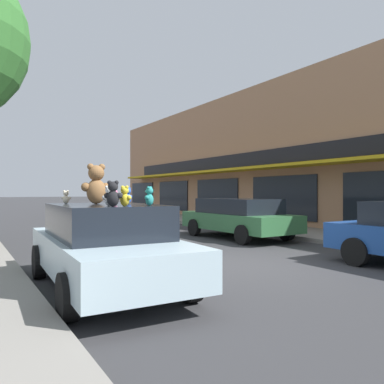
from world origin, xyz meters
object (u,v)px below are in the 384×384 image
at_px(teddy_bear_white, 109,196).
at_px(parked_car_far_center, 238,217).
at_px(teddy_bear_blue, 128,196).
at_px(teddy_bear_pink, 114,197).
at_px(teddy_bear_cream, 66,197).
at_px(teddy_bear_black, 113,194).
at_px(teddy_bear_yellow, 125,196).
at_px(teddy_bear_teal, 149,196).
at_px(teddy_bear_giant, 96,185).
at_px(plush_art_car, 105,244).

height_order(teddy_bear_white, parked_car_far_center, teddy_bear_white).
relative_size(teddy_bear_blue, teddy_bear_pink, 1.10).
xyz_separation_m(teddy_bear_cream, teddy_bear_black, (0.24, -1.80, 0.07)).
relative_size(teddy_bear_yellow, parked_car_far_center, 0.07).
xyz_separation_m(teddy_bear_pink, parked_car_far_center, (6.24, 4.48, -0.79)).
distance_m(teddy_bear_teal, parked_car_far_center, 7.92).
height_order(teddy_bear_yellow, teddy_bear_pink, teddy_bear_yellow).
bearing_deg(teddy_bear_black, teddy_bear_teal, -135.12).
distance_m(teddy_bear_yellow, teddy_bear_black, 0.20).
xyz_separation_m(teddy_bear_yellow, teddy_bear_black, (-0.20, -0.04, 0.03)).
bearing_deg(teddy_bear_giant, teddy_bear_pink, 105.93).
relative_size(teddy_bear_giant, teddy_bear_yellow, 2.33).
height_order(teddy_bear_black, teddy_bear_teal, teddy_bear_black).
height_order(plush_art_car, teddy_bear_black, teddy_bear_black).
height_order(teddy_bear_giant, parked_car_far_center, teddy_bear_giant).
bearing_deg(teddy_bear_white, teddy_bear_teal, 147.07).
xyz_separation_m(teddy_bear_giant, teddy_bear_pink, (0.13, -0.57, -0.22)).
distance_m(teddy_bear_blue, teddy_bear_teal, 0.98).
height_order(teddy_bear_cream, parked_car_far_center, teddy_bear_cream).
bearing_deg(teddy_bear_black, teddy_bear_cream, -45.01).
xyz_separation_m(plush_art_car, teddy_bear_pink, (0.10, -0.19, 0.81)).
height_order(teddy_bear_teal, parked_car_far_center, teddy_bear_teal).
xyz_separation_m(plush_art_car, teddy_bear_cream, (-0.46, 0.82, 0.79)).
relative_size(teddy_bear_teal, parked_car_far_center, 0.07).
relative_size(teddy_bear_blue, teddy_bear_cream, 1.22).
relative_size(teddy_bear_blue, teddy_bear_white, 0.96).
xyz_separation_m(teddy_bear_black, parked_car_far_center, (6.55, 5.28, -0.85)).
relative_size(teddy_bear_yellow, teddy_bear_white, 1.00).
xyz_separation_m(teddy_bear_pink, teddy_bear_black, (-0.31, -0.80, 0.05)).
distance_m(teddy_bear_blue, teddy_bear_white, 0.96).
distance_m(teddy_bear_giant, teddy_bear_teal, 1.37).
bearing_deg(teddy_bear_teal, parked_car_far_center, -179.14).
distance_m(teddy_bear_pink, teddy_bear_teal, 0.78).
relative_size(teddy_bear_pink, parked_car_far_center, 0.06).
height_order(teddy_bear_giant, teddy_bear_cream, teddy_bear_giant).
relative_size(plush_art_car, teddy_bear_blue, 15.30).
bearing_deg(plush_art_car, teddy_bear_yellow, -88.46).
distance_m(teddy_bear_yellow, teddy_bear_pink, 0.77).
distance_m(teddy_bear_yellow, teddy_bear_cream, 1.82).
relative_size(teddy_bear_yellow, teddy_bear_cream, 1.26).
relative_size(teddy_bear_black, teddy_bear_white, 1.23).
bearing_deg(teddy_bear_black, teddy_bear_white, -62.36).
distance_m(teddy_bear_cream, teddy_bear_black, 1.82).
distance_m(teddy_bear_blue, teddy_bear_black, 1.25).
bearing_deg(teddy_bear_teal, teddy_bear_white, -62.54).
bearing_deg(teddy_bear_teal, teddy_bear_pink, -106.90).
bearing_deg(teddy_bear_cream, teddy_bear_giant, 172.11).
distance_m(teddy_bear_cream, teddy_bear_teal, 1.92).
bearing_deg(teddy_bear_white, teddy_bear_cream, -89.41).
height_order(teddy_bear_cream, teddy_bear_teal, teddy_bear_teal).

